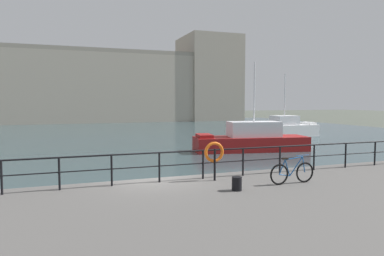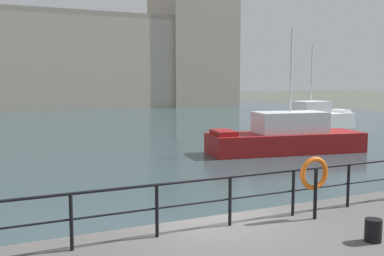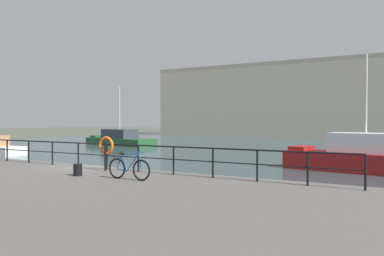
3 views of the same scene
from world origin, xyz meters
name	(u,v)px [view 3 (image 3 of 3)]	position (x,y,z in m)	size (l,w,h in m)	color
ground_plane	(90,185)	(0.00, 0.00, 0.00)	(240.00, 240.00, 0.00)	#4C5147
water_basin	(283,146)	(0.00, 30.20, 0.01)	(80.00, 60.00, 0.01)	#33474C
harbor_building	(359,98)	(5.21, 55.51, 6.60)	(60.87, 11.97, 16.84)	#A89E8E
moored_small_launch	(362,157)	(10.24, 10.98, 0.85)	(8.87, 3.93, 6.71)	maroon
moored_white_yacht	(120,139)	(-17.66, 22.79, 0.72)	(10.30, 4.83, 6.94)	#23512D
quay_railing	(92,151)	(0.85, -0.75, 1.65)	(21.50, 0.07, 1.08)	black
parked_bicycle	(129,168)	(4.28, -2.52, 1.30)	(1.77, 0.09, 0.98)	black
mooring_bollard	(78,170)	(2.05, -2.72, 1.13)	(0.32, 0.32, 0.44)	black
life_ring_stand	(106,147)	(1.96, -1.11, 1.89)	(0.75, 0.16, 1.40)	black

